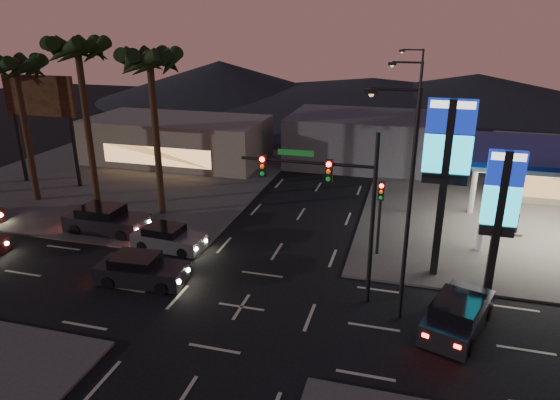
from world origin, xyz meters
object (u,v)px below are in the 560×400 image
(pylon_sign_tall, at_px, (447,154))
(car_lane_a_front, at_px, (141,270))
(pylon_sign_short, at_px, (501,201))
(car_lane_b_mid, at_px, (106,220))
(suv_station, at_px, (458,315))
(car_lane_b_front, at_px, (168,238))
(traffic_signal_mast, at_px, (334,193))

(pylon_sign_tall, relative_size, car_lane_a_front, 1.96)
(pylon_sign_short, bearing_deg, car_lane_b_mid, 176.44)
(pylon_sign_short, xyz_separation_m, suv_station, (-1.62, -3.74, -3.95))
(pylon_sign_short, height_order, car_lane_b_mid, pylon_sign_short)
(car_lane_a_front, height_order, car_lane_b_mid, car_lane_b_mid)
(pylon_sign_short, xyz_separation_m, car_lane_a_front, (-16.57, -3.68, -3.98))
(car_lane_b_mid, height_order, suv_station, car_lane_b_mid)
(pylon_sign_tall, xyz_separation_m, pylon_sign_short, (2.50, -1.00, -1.74))
(pylon_sign_tall, height_order, car_lane_b_mid, pylon_sign_tall)
(car_lane_b_front, bearing_deg, car_lane_a_front, -82.43)
(traffic_signal_mast, relative_size, car_lane_b_front, 1.85)
(pylon_sign_tall, relative_size, traffic_signal_mast, 1.12)
(pylon_sign_tall, distance_m, traffic_signal_mast, 6.02)
(car_lane_b_mid, distance_m, suv_station, 20.87)
(suv_station, bearing_deg, pylon_sign_short, 66.55)
(car_lane_b_mid, bearing_deg, car_lane_b_front, -13.27)
(traffic_signal_mast, xyz_separation_m, car_lane_b_mid, (-14.62, 3.87, -4.45))
(car_lane_b_front, height_order, suv_station, suv_station)
(pylon_sign_tall, bearing_deg, car_lane_b_front, -177.00)
(traffic_signal_mast, distance_m, car_lane_a_front, 10.44)
(car_lane_a_front, relative_size, car_lane_b_front, 1.06)
(car_lane_a_front, xyz_separation_m, car_lane_b_mid, (-5.29, 5.04, 0.09))
(traffic_signal_mast, bearing_deg, car_lane_b_mid, 165.16)
(car_lane_b_front, bearing_deg, pylon_sign_short, -0.79)
(pylon_sign_short, height_order, suv_station, pylon_sign_short)
(pylon_sign_tall, height_order, pylon_sign_short, pylon_sign_tall)
(car_lane_b_front, xyz_separation_m, car_lane_b_mid, (-4.77, 1.13, 0.14))
(pylon_sign_tall, distance_m, pylon_sign_short, 3.20)
(pylon_sign_short, relative_size, car_lane_b_front, 1.62)
(pylon_sign_tall, relative_size, car_lane_b_front, 2.08)
(pylon_sign_short, bearing_deg, traffic_signal_mast, -160.87)
(pylon_sign_tall, relative_size, car_lane_b_mid, 1.74)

